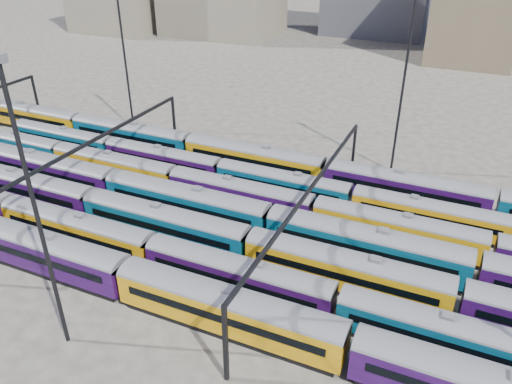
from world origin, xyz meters
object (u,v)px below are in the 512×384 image
at_px(rake_0, 351,345).
at_px(mast_2, 35,207).
at_px(rake_2, 91,201).
at_px(rake_1, 237,272).

height_order(rake_0, mast_2, mast_2).
height_order(rake_2, mast_2, mast_2).
distance_m(rake_0, rake_1, 13.62).
xyz_separation_m(rake_0, mast_2, (-23.82, -7.00, 11.08)).
distance_m(rake_0, mast_2, 27.19).
bearing_deg(rake_2, mast_2, -56.47).
xyz_separation_m(rake_0, rake_1, (-12.66, 5.00, -0.28)).
relative_size(rake_2, mast_2, 4.98).
height_order(rake_0, rake_1, rake_0).
height_order(rake_0, rake_2, rake_0).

